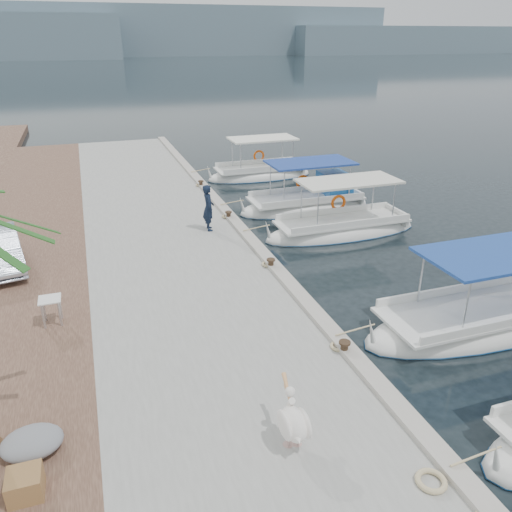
{
  "coord_description": "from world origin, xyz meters",
  "views": [
    {
      "loc": [
        -5.52,
        -12.2,
        7.42
      ],
      "look_at": [
        -1.0,
        1.09,
        1.2
      ],
      "focal_mm": 35.0,
      "sensor_mm": 36.0,
      "label": 1
    }
  ],
  "objects": [
    {
      "name": "rope_coil",
      "position": [
        -0.75,
        -7.34,
        0.55
      ],
      "size": [
        0.54,
        0.54,
        0.1
      ],
      "primitive_type": "torus",
      "color": "#C6B284",
      "rests_on": "concrete_quay"
    },
    {
      "name": "concrete_quay",
      "position": [
        -3.0,
        5.0,
        0.25
      ],
      "size": [
        6.0,
        40.0,
        0.5
      ],
      "primitive_type": "cube",
      "color": "gray",
      "rests_on": "ground"
    },
    {
      "name": "fishing_caique_d",
      "position": [
        3.89,
        8.02,
        0.2
      ],
      "size": [
        6.4,
        2.32,
        2.83
      ],
      "color": "white",
      "rests_on": "ground"
    },
    {
      "name": "cobblestone_strip",
      "position": [
        -8.0,
        5.0,
        0.25
      ],
      "size": [
        4.0,
        40.0,
        0.5
      ],
      "primitive_type": "cube",
      "color": "#52362B",
      "rests_on": "ground"
    },
    {
      "name": "ground",
      "position": [
        0.0,
        0.0,
        0.0
      ],
      "size": [
        400.0,
        400.0,
        0.0
      ],
      "primitive_type": "plane",
      "color": "black",
      "rests_on": "ground"
    },
    {
      "name": "tarp_bundle",
      "position": [
        -7.14,
        -4.41,
        0.7
      ],
      "size": [
        1.1,
        0.9,
        0.4
      ],
      "primitive_type": "ellipsoid",
      "color": "slate",
      "rests_on": "cobblestone_strip"
    },
    {
      "name": "fishing_caique_c",
      "position": [
        3.9,
        4.67,
        0.13
      ],
      "size": [
        6.63,
        2.08,
        2.83
      ],
      "color": "white",
      "rests_on": "ground"
    },
    {
      "name": "quay_curb",
      "position": [
        -0.22,
        5.0,
        0.56
      ],
      "size": [
        0.44,
        40.0,
        0.12
      ],
      "primitive_type": "cube",
      "color": "#A39C90",
      "rests_on": "concrete_quay"
    },
    {
      "name": "fishing_caique_e",
      "position": [
        3.64,
        14.06,
        0.13
      ],
      "size": [
        6.1,
        2.19,
        2.83
      ],
      "color": "white",
      "rests_on": "ground"
    },
    {
      "name": "fisherman",
      "position": [
        -1.4,
        5.58,
        1.39
      ],
      "size": [
        0.46,
        0.68,
        1.79
      ],
      "primitive_type": "imported",
      "rotation": [
        0.0,
        0.0,
        1.51
      ],
      "color": "black",
      "rests_on": "concrete_quay"
    },
    {
      "name": "fishing_caique_b",
      "position": [
        4.48,
        -2.94,
        0.12
      ],
      "size": [
        7.78,
        2.44,
        2.83
      ],
      "color": "white",
      "rests_on": "ground"
    },
    {
      "name": "wooden_crate",
      "position": [
        -7.18,
        -5.38,
        0.72
      ],
      "size": [
        0.55,
        0.55,
        0.44
      ],
      "primitive_type": "cube",
      "color": "brown",
      "rests_on": "cobblestone_strip"
    },
    {
      "name": "folding_table",
      "position": [
        -6.92,
        0.17,
        1.02
      ],
      "size": [
        0.55,
        0.55,
        0.73
      ],
      "color": "silver",
      "rests_on": "cobblestone_strip"
    },
    {
      "name": "mooring_bollards",
      "position": [
        -0.35,
        1.5,
        0.69
      ],
      "size": [
        0.28,
        20.28,
        0.33
      ],
      "color": "black",
      "rests_on": "concrete_quay"
    },
    {
      "name": "distant_hills",
      "position": [
        29.61,
        201.49,
        7.61
      ],
      "size": [
        330.0,
        60.0,
        18.0
      ],
      "color": "slate",
      "rests_on": "ground"
    },
    {
      "name": "pelican",
      "position": [
        -2.62,
        -5.78,
        1.04
      ],
      "size": [
        0.58,
        1.35,
        1.04
      ],
      "color": "tan",
      "rests_on": "concrete_quay"
    }
  ]
}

